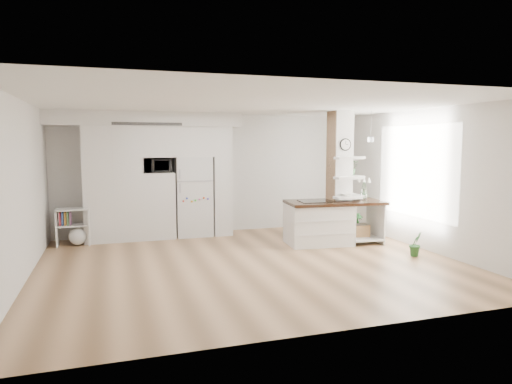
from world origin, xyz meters
The scene contains 14 objects.
floor centered at (0.00, 0.00, 0.00)m, with size 7.00×6.00×0.01m, color tan.
room centered at (0.00, 0.00, 1.86)m, with size 7.04×6.04×2.72m.
cabinet_wall centered at (-1.45, 2.67, 1.51)m, with size 4.00×0.71×2.70m.
refrigerator centered at (-0.53, 2.68, 0.88)m, with size 0.78×0.69×1.75m.
column centered at (2.38, 1.13, 1.35)m, with size 0.69×0.90×2.70m.
window centered at (3.48, 0.30, 1.50)m, with size 2.40×2.40×0.00m, color white.
pendant_light centered at (1.70, 0.15, 2.12)m, with size 0.12×0.12×0.10m, color white.
kitchen_island centered at (1.87, 1.02, 0.46)m, with size 2.03×1.11×1.45m.
bookshelf centered at (-2.97, 2.42, 0.33)m, with size 0.64×0.37×0.75m.
floor_plant_a centered at (3.00, -0.42, 0.23)m, with size 0.25×0.20×0.45m, color #28642C.
floor_plant_b centered at (3.00, 1.65, 0.25)m, with size 0.28×0.28×0.51m, color #28642C.
microwave centered at (-1.27, 2.62, 1.57)m, with size 0.54×0.37×0.30m, color #2D2D2D.
shelf_plant centered at (2.63, 1.30, 1.52)m, with size 0.27×0.23×0.30m, color #28642C.
decor_bowl centered at (2.30, 0.90, 1.00)m, with size 0.22×0.22×0.05m, color white.
Camera 1 is at (-2.25, -7.29, 2.05)m, focal length 32.00 mm.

